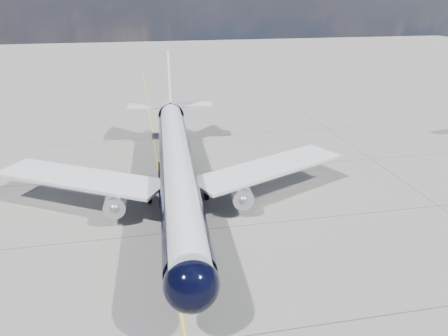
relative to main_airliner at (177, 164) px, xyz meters
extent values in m
plane|color=gray|center=(-1.71, 12.70, -4.41)|extent=(320.00, 320.00, 0.00)
cube|color=yellow|center=(-1.71, 7.70, -4.41)|extent=(0.16, 160.00, 0.01)
cylinder|color=black|center=(-0.07, -1.37, -0.20)|extent=(5.82, 38.31, 3.82)
sphere|color=black|center=(-1.13, -21.42, -0.20)|extent=(4.01, 4.01, 3.82)
cone|color=black|center=(1.17, 22.20, 0.41)|extent=(4.18, 7.22, 3.82)
cylinder|color=silver|center=(-0.07, -1.37, 0.76)|extent=(5.09, 40.27, 2.98)
cube|color=black|center=(-1.14, -21.62, 0.36)|extent=(2.47, 1.33, 0.55)
cube|color=silver|center=(-10.52, 0.69, -1.10)|extent=(19.11, 14.24, 0.32)
cube|color=silver|center=(10.54, -0.42, -1.10)|extent=(19.60, 12.69, 0.32)
cube|color=black|center=(-0.07, -1.37, -1.60)|extent=(4.74, 10.25, 1.00)
cylinder|color=#B6B6BD|center=(-6.70, -3.03, -2.25)|extent=(2.49, 4.73, 2.25)
cylinder|color=#B6B6BD|center=(6.34, -3.72, -2.25)|extent=(2.49, 4.73, 2.25)
sphere|color=gray|center=(-6.81, -5.13, -2.25)|extent=(1.16, 1.16, 1.10)
sphere|color=gray|center=(6.23, -5.82, -2.25)|extent=(1.16, 1.16, 1.10)
cube|color=silver|center=(-6.69, -2.83, -1.50)|extent=(0.39, 3.22, 1.10)
cube|color=silver|center=(6.35, -3.52, -1.50)|extent=(0.39, 3.22, 1.10)
cube|color=silver|center=(1.15, 21.70, 5.53)|extent=(0.66, 6.38, 8.56)
cube|color=silver|center=(1.17, 22.20, 1.21)|extent=(13.21, 3.90, 0.22)
cylinder|color=gray|center=(-0.95, -17.91, -3.16)|extent=(0.19, 0.19, 2.11)
cylinder|color=black|center=(-1.15, -17.90, -4.06)|extent=(0.22, 0.71, 0.70)
cylinder|color=black|center=(-0.74, -17.92, -4.06)|extent=(0.22, 0.71, 0.70)
cylinder|color=gray|center=(-3.20, 0.31, -3.06)|extent=(0.27, 0.27, 1.91)
cylinder|color=gray|center=(3.22, -0.03, -3.06)|extent=(0.27, 0.27, 1.91)
cylinder|color=black|center=(-3.23, -0.25, -3.86)|extent=(0.51, 1.13, 1.10)
cylinder|color=black|center=(-3.17, 0.86, -3.86)|extent=(0.51, 1.13, 1.10)
cylinder|color=black|center=(3.19, -0.58, -3.86)|extent=(0.51, 1.13, 1.10)
cylinder|color=black|center=(3.25, 0.52, -3.86)|extent=(0.51, 1.13, 1.10)
camera|label=1|loc=(-3.69, -45.19, 17.78)|focal=35.00mm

